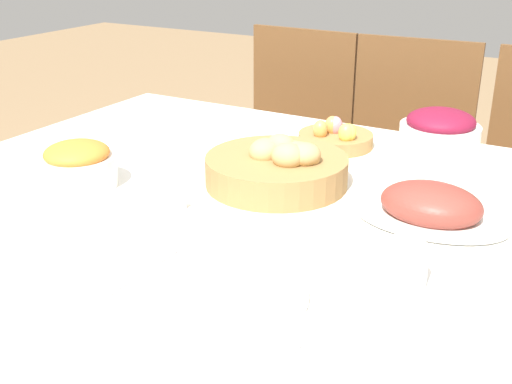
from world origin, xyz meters
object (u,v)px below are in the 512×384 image
Objects in this scene: ham_platter at (431,207)px; drinking_cup at (402,266)px; bread_basket at (279,167)px; knife at (316,325)px; chair_far_center at (399,173)px; carrot_bowl at (78,165)px; beet_salad_bowl at (440,132)px; egg_basket at (336,138)px; spoon at (336,332)px; butter_dish at (153,203)px; dinner_plate at (224,295)px; fork at (144,272)px; chair_far_left at (286,152)px.

ham_platter reaches higher than drinking_cup.
knife is at bearing -56.61° from bread_basket.
chair_far_center is 1.19m from carrot_bowl.
chair_far_center is 0.60m from beet_salad_bowl.
egg_basket is 0.83m from spoon.
carrot_bowl reaches higher than butter_dish.
dinner_plate reaches higher than spoon.
butter_dish is at bearing -101.72° from chair_far_center.
ham_platter is 0.55m from butter_dish.
beet_salad_bowl is (0.24, 0.40, 0.01)m from bread_basket.
ham_platter is at bearing -2.22° from bread_basket.
chair_far_center is 0.98m from ham_platter.
fork is at bearing -91.59° from bread_basket.
butter_dish is (-0.52, 0.04, -0.02)m from drinking_cup.
chair_far_left is 1.13m from carrot_bowl.
chair_far_left is 3.59× the size of dinner_plate.
butter_dish is at bearing 157.05° from knife.
chair_far_left is at bearing 120.40° from knife.
egg_basket is 0.26m from beet_salad_bowl.
beet_salad_bowl is at bearing 83.29° from dinner_plate.
beet_salad_bowl is at bearing 44.90° from carrot_bowl.
fork is at bearing -106.70° from beet_salad_bowl.
carrot_bowl is at bearing 149.16° from fork.
beet_salad_bowl reaches higher than egg_basket.
egg_basket is 0.46m from ham_platter.
chair_far_center is at bearing 81.15° from butter_dish.
drinking_cup is at bearing -37.72° from bread_basket.
chair_far_center reaches higher than egg_basket.
egg_basket is at bearing 100.43° from dinner_plate.
bread_basket is 1.03× the size of ham_platter.
drinking_cup is at bearing -4.34° from butter_dish.
egg_basket is 0.63× the size of ham_platter.
dinner_plate is at bearing -87.30° from chair_far_center.
dinner_plate is 0.16m from knife.
drinking_cup is at bearing -79.79° from beet_salad_bowl.
chair_far_left and chair_far_center have the same top height.
dinner_plate is 1.59× the size of knife.
carrot_bowl is 0.57m from dinner_plate.
chair_far_left is at bearing 118.02° from spoon.
chair_far_left is at bearing 124.53° from drinking_cup.
bread_basket is 1.90× the size of spoon.
butter_dish is (-0.16, -0.24, -0.03)m from bread_basket.
knife is 1.00× the size of spoon.
egg_basket is 1.68× the size of butter_dish.
fork and spoon have the same top height.
fork is (0.37, -0.23, -0.05)m from carrot_bowl.
drinking_cup is (0.37, -0.28, -0.01)m from bread_basket.
spoon is at bearing -58.05° from chair_far_left.
dinner_plate is 0.28m from drinking_cup.
beet_salad_bowl is (0.62, 0.62, 0.00)m from carrot_bowl.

